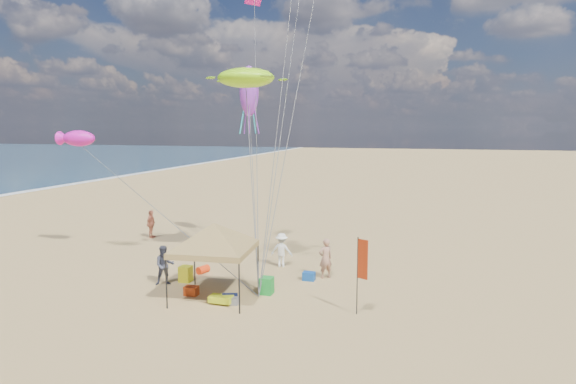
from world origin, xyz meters
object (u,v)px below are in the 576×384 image
at_px(canopy_tent, 214,226).
at_px(chair_yellow, 186,274).
at_px(feather_flag, 361,264).
at_px(person_near_b, 165,265).
at_px(person_far_a, 151,224).
at_px(cooler_red, 191,291).
at_px(chair_green, 267,286).
at_px(cooler_blue, 309,276).
at_px(person_near_c, 282,250).
at_px(person_near_a, 325,258).
at_px(beach_cart, 221,299).

height_order(canopy_tent, chair_yellow, canopy_tent).
relative_size(canopy_tent, feather_flag, 1.98).
bearing_deg(person_near_b, person_far_a, 92.78).
relative_size(feather_flag, person_far_a, 1.67).
xyz_separation_m(cooler_red, chair_yellow, (-1.07, 1.54, 0.16)).
bearing_deg(person_near_b, chair_green, -31.17).
bearing_deg(chair_green, feather_flag, -16.89).
height_order(cooler_blue, person_near_b, person_near_b).
distance_m(chair_yellow, person_near_b, 1.05).
height_order(chair_yellow, person_near_c, person_near_c).
distance_m(canopy_tent, chair_yellow, 3.71).
bearing_deg(feather_flag, canopy_tent, 178.05).
bearing_deg(person_far_a, person_near_a, -119.29).
bearing_deg(person_near_a, canopy_tent, 5.52).
distance_m(canopy_tent, beach_cart, 2.86).
distance_m(canopy_tent, cooler_blue, 5.25).
relative_size(feather_flag, person_near_c, 1.73).
bearing_deg(person_near_b, beach_cart, -56.51).
xyz_separation_m(feather_flag, cooler_blue, (-2.77, 3.43, -1.76)).
xyz_separation_m(canopy_tent, person_near_b, (-2.80, 0.90, -2.09)).
bearing_deg(chair_green, person_near_c, 97.97).
distance_m(cooler_red, person_far_a, 11.28).
xyz_separation_m(cooler_blue, chair_green, (-1.25, -2.21, 0.16)).
bearing_deg(person_near_b, cooler_red, -60.21).
xyz_separation_m(canopy_tent, person_near_a, (3.72, 3.78, -2.04)).
bearing_deg(person_near_a, chair_green, 15.73).
height_order(person_near_a, person_near_b, person_near_a).
bearing_deg(chair_yellow, person_near_b, -136.37).
relative_size(person_near_a, person_near_c, 1.09).
relative_size(chair_green, beach_cart, 0.78).
relative_size(feather_flag, person_near_a, 1.58).
height_order(cooler_blue, person_near_a, person_near_a).
bearing_deg(feather_flag, person_near_b, 172.75).
relative_size(chair_yellow, beach_cart, 0.78).
bearing_deg(chair_yellow, person_near_c, 44.63).
relative_size(canopy_tent, person_far_a, 3.30).
height_order(feather_flag, beach_cart, feather_flag).
height_order(canopy_tent, cooler_red, canopy_tent).
height_order(beach_cart, person_far_a, person_far_a).
height_order(chair_green, person_far_a, person_far_a).
bearing_deg(beach_cart, chair_yellow, 141.57).
distance_m(canopy_tent, person_near_c, 5.51).
bearing_deg(cooler_red, person_near_a, 38.29).
xyz_separation_m(beach_cart, person_near_a, (3.22, 4.34, 0.72)).
bearing_deg(chair_yellow, feather_flag, -12.23).
distance_m(person_near_c, person_far_a, 10.28).
distance_m(chair_green, person_near_b, 4.67).
bearing_deg(person_far_a, cooler_red, -147.37).
xyz_separation_m(beach_cart, person_far_a, (-8.80, 9.19, 0.67)).
height_order(feather_flag, cooler_blue, feather_flag).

